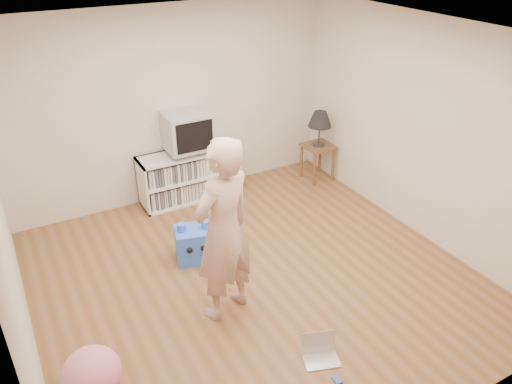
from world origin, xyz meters
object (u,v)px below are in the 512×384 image
Objects in this scene: dvd_deck at (188,150)px; plush_pink at (92,373)px; table_lamp at (320,120)px; media_unit at (190,175)px; laptop at (320,351)px; side_table at (318,153)px; plush_blue at (195,244)px; crt_tv at (187,130)px; person at (223,231)px.

dvd_deck reaches higher than plush_pink.
dvd_deck is 0.87× the size of table_lamp.
laptop is at bearing -92.14° from media_unit.
dvd_deck is 1.95m from side_table.
side_table is 2.62m from plush_blue.
crt_tv is at bearing 169.04° from side_table.
crt_tv is 1.09× the size of side_table.
dvd_deck is at bearing -123.28° from person.
media_unit is 3.32m from laptop.
crt_tv is 1.68m from plush_blue.
plush_pink is (-3.88, -2.31, -0.21)m from side_table.
media_unit is 2.72× the size of table_lamp.
person reaches higher than crt_tv.
dvd_deck is at bearing -90.00° from media_unit.
crt_tv is 1.93m from table_lamp.
media_unit is 1.49m from plush_blue.
dvd_deck is 0.24× the size of person.
crt_tv is at bearing -90.00° from media_unit.
person is 3.87× the size of plush_pink.
dvd_deck reaches higher than side_table.
person reaches higher than plush_blue.
table_lamp reaches higher than laptop.
plush_pink is at bearing -4.49° from person.
person is at bearing -104.27° from dvd_deck.
table_lamp is 0.27× the size of person.
dvd_deck is at bearing 106.87° from laptop.
table_lamp reaches higher than plush_pink.
table_lamp reaches higher than dvd_deck.
plush_blue is (-0.52, -1.39, -0.14)m from media_unit.
dvd_deck is 0.90× the size of plush_blue.
crt_tv is 3.43m from plush_pink.
plush_pink is at bearing -149.20° from table_lamp.
media_unit is 2.48m from person.
plush_blue is 1.96m from plush_pink.
media_unit reaches higher than laptop.
plush_pink reaches higher than laptop.
side_table is (1.89, -0.37, -0.60)m from crt_tv.
person is (-2.48, -1.95, -0.00)m from table_lamp.
table_lamp is at bearing -10.96° from crt_tv.
plush_blue is at bearing -110.55° from media_unit.
crt_tv is at bearing -123.30° from person.
media_unit is at bearing 168.48° from table_lamp.
crt_tv reaches higher than dvd_deck.
laptop is (0.47, -0.97, -0.88)m from person.
person is at bearing 134.76° from laptop.
laptop is 0.76× the size of plush_blue.
plush_blue reaches higher than laptop.
table_lamp is 3.66m from laptop.
media_unit is 1.93m from side_table.
dvd_deck is at bearing 168.94° from side_table.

